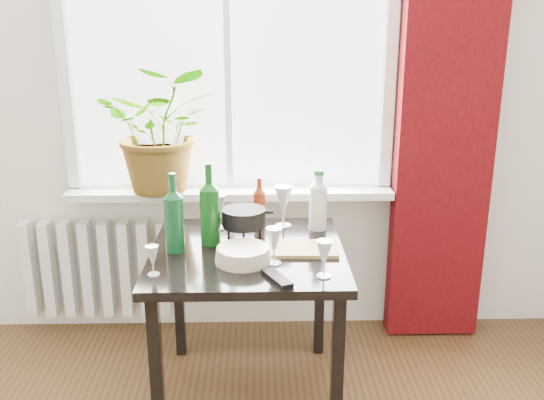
{
  "coord_description": "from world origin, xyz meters",
  "views": [
    {
      "loc": [
        0.15,
        -0.95,
        1.75
      ],
      "look_at": [
        0.21,
        1.55,
        0.97
      ],
      "focal_mm": 40.0,
      "sensor_mm": 36.0,
      "label": 1
    }
  ],
  "objects_px": {
    "wineglass_front_right": "(274,246)",
    "tv_remote": "(277,278)",
    "wineglass_far_right": "(324,258)",
    "fondue_pot": "(244,225)",
    "potted_plant": "(162,129)",
    "radiator": "(97,268)",
    "wine_bottle_left": "(174,212)",
    "cleaning_bottle": "(318,199)",
    "plate_stack": "(243,255)",
    "wine_bottle_right": "(210,203)",
    "cutting_board": "(303,249)",
    "bottle_amber": "(259,201)",
    "wineglass_front_left": "(153,260)",
    "table": "(248,269)",
    "wineglass_back_left": "(219,211)",
    "wineglass_back_center": "(283,206)"
  },
  "relations": [
    {
      "from": "table",
      "to": "tv_remote",
      "type": "height_order",
      "value": "tv_remote"
    },
    {
      "from": "potted_plant",
      "to": "tv_remote",
      "type": "relative_size",
      "value": 3.69
    },
    {
      "from": "cleaning_bottle",
      "to": "wine_bottle_left",
      "type": "bearing_deg",
      "value": -157.79
    },
    {
      "from": "potted_plant",
      "to": "tv_remote",
      "type": "distance_m",
      "value": 1.15
    },
    {
      "from": "fondue_pot",
      "to": "tv_remote",
      "type": "xyz_separation_m",
      "value": [
        0.14,
        -0.43,
        -0.07
      ]
    },
    {
      "from": "bottle_amber",
      "to": "wineglass_front_left",
      "type": "xyz_separation_m",
      "value": [
        -0.43,
        -0.59,
        -0.06
      ]
    },
    {
      "from": "table",
      "to": "plate_stack",
      "type": "distance_m",
      "value": 0.19
    },
    {
      "from": "radiator",
      "to": "wineglass_front_right",
      "type": "relative_size",
      "value": 4.92
    },
    {
      "from": "tv_remote",
      "to": "table",
      "type": "bearing_deg",
      "value": 84.47
    },
    {
      "from": "wine_bottle_right",
      "to": "potted_plant",
      "type": "bearing_deg",
      "value": 118.31
    },
    {
      "from": "potted_plant",
      "to": "wineglass_back_center",
      "type": "bearing_deg",
      "value": -24.41
    },
    {
      "from": "cleaning_bottle",
      "to": "potted_plant",
      "type": "bearing_deg",
      "value": 157.5
    },
    {
      "from": "wineglass_back_center",
      "to": "wine_bottle_left",
      "type": "bearing_deg",
      "value": -147.54
    },
    {
      "from": "table",
      "to": "plate_stack",
      "type": "bearing_deg",
      "value": -96.27
    },
    {
      "from": "wineglass_far_right",
      "to": "wineglass_back_left",
      "type": "height_order",
      "value": "wineglass_back_left"
    },
    {
      "from": "bottle_amber",
      "to": "wineglass_far_right",
      "type": "distance_m",
      "value": 0.67
    },
    {
      "from": "wineglass_back_left",
      "to": "cutting_board",
      "type": "relative_size",
      "value": 0.57
    },
    {
      "from": "plate_stack",
      "to": "wine_bottle_left",
      "type": "bearing_deg",
      "value": 156.34
    },
    {
      "from": "bottle_amber",
      "to": "cutting_board",
      "type": "bearing_deg",
      "value": -61.24
    },
    {
      "from": "wineglass_front_left",
      "to": "fondue_pot",
      "type": "distance_m",
      "value": 0.51
    },
    {
      "from": "potted_plant",
      "to": "wineglass_back_center",
      "type": "height_order",
      "value": "potted_plant"
    },
    {
      "from": "radiator",
      "to": "wine_bottle_right",
      "type": "relative_size",
      "value": 2.08
    },
    {
      "from": "radiator",
      "to": "wine_bottle_left",
      "type": "bearing_deg",
      "value": -49.97
    },
    {
      "from": "wine_bottle_right",
      "to": "radiator",
      "type": "bearing_deg",
      "value": 140.97
    },
    {
      "from": "wineglass_back_left",
      "to": "cutting_board",
      "type": "bearing_deg",
      "value": -37.43
    },
    {
      "from": "wineglass_far_right",
      "to": "wineglass_back_left",
      "type": "relative_size",
      "value": 0.9
    },
    {
      "from": "wine_bottle_right",
      "to": "cutting_board",
      "type": "relative_size",
      "value": 1.25
    },
    {
      "from": "wineglass_front_right",
      "to": "cleaning_bottle",
      "type": "bearing_deg",
      "value": 62.16
    },
    {
      "from": "bottle_amber",
      "to": "wineglass_front_right",
      "type": "distance_m",
      "value": 0.49
    },
    {
      "from": "plate_stack",
      "to": "cutting_board",
      "type": "xyz_separation_m",
      "value": [
        0.26,
        0.12,
        -0.02
      ]
    },
    {
      "from": "wine_bottle_right",
      "to": "wineglass_back_center",
      "type": "distance_m",
      "value": 0.42
    },
    {
      "from": "bottle_amber",
      "to": "tv_remote",
      "type": "distance_m",
      "value": 0.66
    },
    {
      "from": "wine_bottle_left",
      "to": "wineglass_front_right",
      "type": "bearing_deg",
      "value": -19.92
    },
    {
      "from": "wineglass_front_right",
      "to": "wineglass_back_left",
      "type": "relative_size",
      "value": 0.93
    },
    {
      "from": "wineglass_back_left",
      "to": "wineglass_front_left",
      "type": "relative_size",
      "value": 1.36
    },
    {
      "from": "cleaning_bottle",
      "to": "tv_remote",
      "type": "relative_size",
      "value": 1.69
    },
    {
      "from": "wine_bottle_left",
      "to": "fondue_pot",
      "type": "relative_size",
      "value": 1.58
    },
    {
      "from": "wineglass_far_right",
      "to": "wine_bottle_right",
      "type": "bearing_deg",
      "value": 141.93
    },
    {
      "from": "wineglass_far_right",
      "to": "fondue_pot",
      "type": "height_order",
      "value": "wineglass_far_right"
    },
    {
      "from": "wine_bottle_right",
      "to": "cutting_board",
      "type": "height_order",
      "value": "wine_bottle_right"
    },
    {
      "from": "table",
      "to": "wineglass_far_right",
      "type": "distance_m",
      "value": 0.46
    },
    {
      "from": "table",
      "to": "fondue_pot",
      "type": "relative_size",
      "value": 3.72
    },
    {
      "from": "wineglass_far_right",
      "to": "wineglass_back_left",
      "type": "xyz_separation_m",
      "value": [
        -0.45,
        0.57,
        0.01
      ]
    },
    {
      "from": "wineglass_back_left",
      "to": "fondue_pot",
      "type": "xyz_separation_m",
      "value": [
        0.12,
        -0.17,
        -0.01
      ]
    },
    {
      "from": "cleaning_bottle",
      "to": "plate_stack",
      "type": "xyz_separation_m",
      "value": [
        -0.35,
        -0.4,
        -0.12
      ]
    },
    {
      "from": "bottle_amber",
      "to": "cutting_board",
      "type": "distance_m",
      "value": 0.41
    },
    {
      "from": "potted_plant",
      "to": "wine_bottle_left",
      "type": "distance_m",
      "value": 0.65
    },
    {
      "from": "potted_plant",
      "to": "wine_bottle_left",
      "type": "bearing_deg",
      "value": -78.1
    },
    {
      "from": "table",
      "to": "plate_stack",
      "type": "height_order",
      "value": "plate_stack"
    },
    {
      "from": "wineglass_front_right",
      "to": "tv_remote",
      "type": "bearing_deg",
      "value": -87.15
    }
  ]
}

